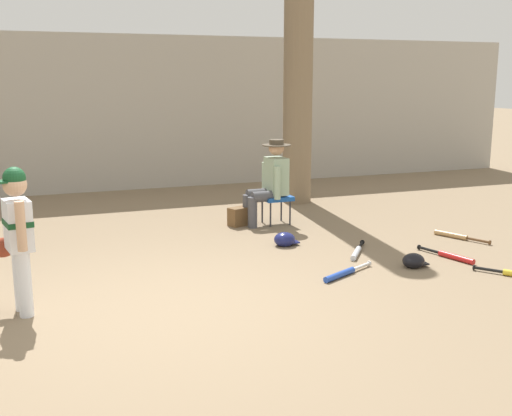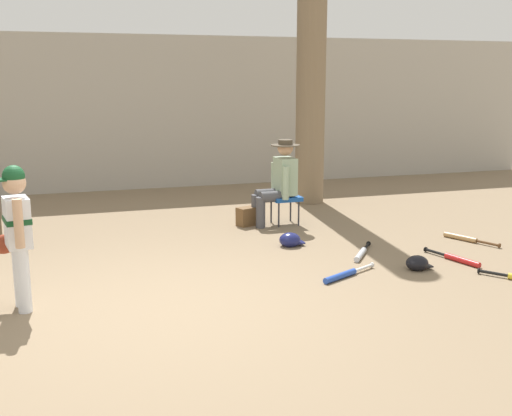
{
  "view_description": "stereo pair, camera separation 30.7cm",
  "coord_description": "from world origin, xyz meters",
  "px_view_note": "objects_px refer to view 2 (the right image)",
  "views": [
    {
      "loc": [
        -1.06,
        -5.22,
        2.04
      ],
      "look_at": [
        1.09,
        0.55,
        0.75
      ],
      "focal_mm": 43.71,
      "sensor_mm": 36.0,
      "label": 1
    },
    {
      "loc": [
        -0.77,
        -5.32,
        2.04
      ],
      "look_at": [
        1.09,
        0.55,
        0.75
      ],
      "focal_mm": 43.71,
      "sensor_mm": 36.0,
      "label": 2
    }
  ],
  "objects_px": {
    "folding_stool": "(285,199)",
    "batting_helmet_navy": "(290,240)",
    "handbag_beside_stool": "(249,216)",
    "bat_aluminum_silver": "(361,253)",
    "tree_behind_spectator": "(312,42)",
    "batting_helmet_black": "(417,263)",
    "bat_blue_youth": "(344,275)",
    "bat_red_barrel": "(458,259)",
    "young_ballplayer": "(16,228)",
    "seated_spectator": "(279,180)",
    "bat_wood_tan": "(465,238)"
  },
  "relations": [
    {
      "from": "bat_wood_tan",
      "to": "batting_helmet_navy",
      "type": "distance_m",
      "value": 2.26
    },
    {
      "from": "young_ballplayer",
      "to": "batting_helmet_black",
      "type": "bearing_deg",
      "value": -0.8
    },
    {
      "from": "folding_stool",
      "to": "batting_helmet_navy",
      "type": "bearing_deg",
      "value": -106.93
    },
    {
      "from": "batting_helmet_navy",
      "to": "bat_blue_youth",
      "type": "bearing_deg",
      "value": -86.01
    },
    {
      "from": "bat_aluminum_silver",
      "to": "folding_stool",
      "type": "bearing_deg",
      "value": 99.18
    },
    {
      "from": "tree_behind_spectator",
      "to": "seated_spectator",
      "type": "xyz_separation_m",
      "value": [
        -1.04,
        -1.4,
        -1.96
      ]
    },
    {
      "from": "bat_red_barrel",
      "to": "tree_behind_spectator",
      "type": "bearing_deg",
      "value": 94.33
    },
    {
      "from": "seated_spectator",
      "to": "batting_helmet_navy",
      "type": "relative_size",
      "value": 3.81
    },
    {
      "from": "folding_stool",
      "to": "bat_aluminum_silver",
      "type": "relative_size",
      "value": 0.65
    },
    {
      "from": "seated_spectator",
      "to": "bat_wood_tan",
      "type": "distance_m",
      "value": 2.59
    },
    {
      "from": "handbag_beside_stool",
      "to": "batting_helmet_black",
      "type": "bearing_deg",
      "value": -66.1
    },
    {
      "from": "bat_blue_youth",
      "to": "batting_helmet_navy",
      "type": "relative_size",
      "value": 2.37
    },
    {
      "from": "bat_red_barrel",
      "to": "batting_helmet_black",
      "type": "bearing_deg",
      "value": -168.73
    },
    {
      "from": "batting_helmet_black",
      "to": "folding_stool",
      "type": "bearing_deg",
      "value": 104.28
    },
    {
      "from": "tree_behind_spectator",
      "to": "young_ballplayer",
      "type": "height_order",
      "value": "tree_behind_spectator"
    },
    {
      "from": "bat_blue_youth",
      "to": "bat_wood_tan",
      "type": "relative_size",
      "value": 1.02
    },
    {
      "from": "bat_blue_youth",
      "to": "batting_helmet_black",
      "type": "bearing_deg",
      "value": 1.11
    },
    {
      "from": "batting_helmet_navy",
      "to": "handbag_beside_stool",
      "type": "bearing_deg",
      "value": 97.34
    },
    {
      "from": "young_ballplayer",
      "to": "bat_aluminum_silver",
      "type": "height_order",
      "value": "young_ballplayer"
    },
    {
      "from": "folding_stool",
      "to": "bat_red_barrel",
      "type": "height_order",
      "value": "folding_stool"
    },
    {
      "from": "handbag_beside_stool",
      "to": "bat_red_barrel",
      "type": "height_order",
      "value": "handbag_beside_stool"
    },
    {
      "from": "bat_red_barrel",
      "to": "batting_helmet_navy",
      "type": "bearing_deg",
      "value": 142.48
    },
    {
      "from": "bat_red_barrel",
      "to": "bat_wood_tan",
      "type": "height_order",
      "value": "same"
    },
    {
      "from": "seated_spectator",
      "to": "batting_helmet_black",
      "type": "distance_m",
      "value": 2.63
    },
    {
      "from": "seated_spectator",
      "to": "batting_helmet_navy",
      "type": "bearing_deg",
      "value": -102.31
    },
    {
      "from": "seated_spectator",
      "to": "bat_red_barrel",
      "type": "relative_size",
      "value": 1.55
    },
    {
      "from": "batting_helmet_navy",
      "to": "seated_spectator",
      "type": "bearing_deg",
      "value": 77.69
    },
    {
      "from": "seated_spectator",
      "to": "young_ballplayer",
      "type": "bearing_deg",
      "value": -143.93
    },
    {
      "from": "folding_stool",
      "to": "batting_helmet_navy",
      "type": "xyz_separation_m",
      "value": [
        -0.35,
        -1.14,
        -0.29
      ]
    },
    {
      "from": "seated_spectator",
      "to": "bat_aluminum_silver",
      "type": "distance_m",
      "value": 1.94
    },
    {
      "from": "handbag_beside_stool",
      "to": "folding_stool",
      "type": "bearing_deg",
      "value": -10.02
    },
    {
      "from": "seated_spectator",
      "to": "batting_helmet_navy",
      "type": "height_order",
      "value": "seated_spectator"
    },
    {
      "from": "seated_spectator",
      "to": "bat_wood_tan",
      "type": "height_order",
      "value": "seated_spectator"
    },
    {
      "from": "handbag_beside_stool",
      "to": "batting_helmet_black",
      "type": "xyz_separation_m",
      "value": [
        1.13,
        -2.55,
        -0.06
      ]
    },
    {
      "from": "bat_blue_youth",
      "to": "bat_aluminum_silver",
      "type": "height_order",
      "value": "same"
    },
    {
      "from": "bat_aluminum_silver",
      "to": "seated_spectator",
      "type": "bearing_deg",
      "value": 102.21
    },
    {
      "from": "bat_aluminum_silver",
      "to": "batting_helmet_black",
      "type": "relative_size",
      "value": 2.17
    },
    {
      "from": "young_ballplayer",
      "to": "bat_aluminum_silver",
      "type": "xyz_separation_m",
      "value": [
        3.69,
        0.6,
        -0.71
      ]
    },
    {
      "from": "folding_stool",
      "to": "handbag_beside_stool",
      "type": "height_order",
      "value": "folding_stool"
    },
    {
      "from": "tree_behind_spectator",
      "to": "batting_helmet_black",
      "type": "height_order",
      "value": "tree_behind_spectator"
    },
    {
      "from": "young_ballplayer",
      "to": "batting_helmet_navy",
      "type": "height_order",
      "value": "young_ballplayer"
    },
    {
      "from": "bat_aluminum_silver",
      "to": "batting_helmet_navy",
      "type": "distance_m",
      "value": 0.92
    },
    {
      "from": "tree_behind_spectator",
      "to": "bat_red_barrel",
      "type": "distance_m",
      "value": 4.54
    },
    {
      "from": "young_ballplayer",
      "to": "bat_blue_youth",
      "type": "xyz_separation_m",
      "value": [
        3.15,
        -0.07,
        -0.71
      ]
    },
    {
      "from": "seated_spectator",
      "to": "bat_wood_tan",
      "type": "relative_size",
      "value": 1.65
    },
    {
      "from": "young_ballplayer",
      "to": "seated_spectator",
      "type": "height_order",
      "value": "young_ballplayer"
    },
    {
      "from": "bat_blue_youth",
      "to": "bat_wood_tan",
      "type": "xyz_separation_m",
      "value": [
        2.12,
        0.91,
        0.0
      ]
    },
    {
      "from": "young_ballplayer",
      "to": "bat_wood_tan",
      "type": "relative_size",
      "value": 1.79
    },
    {
      "from": "handbag_beside_stool",
      "to": "bat_aluminum_silver",
      "type": "bearing_deg",
      "value": -67.22
    },
    {
      "from": "handbag_beside_stool",
      "to": "bat_aluminum_silver",
      "type": "height_order",
      "value": "handbag_beside_stool"
    }
  ]
}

